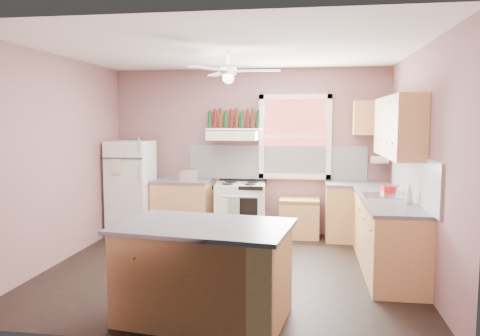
# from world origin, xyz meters

# --- Properties ---
(floor) EXTENTS (4.50, 4.50, 0.00)m
(floor) POSITION_xyz_m (0.00, 0.00, 0.00)
(floor) COLOR black
(floor) RESTS_ON ground
(ceiling) EXTENTS (4.50, 4.50, 0.00)m
(ceiling) POSITION_xyz_m (0.00, 0.00, 2.70)
(ceiling) COLOR white
(ceiling) RESTS_ON ground
(wall_back) EXTENTS (4.50, 0.05, 2.70)m
(wall_back) POSITION_xyz_m (0.00, 2.02, 1.35)
(wall_back) COLOR #7F5758
(wall_back) RESTS_ON ground
(wall_right) EXTENTS (0.05, 4.00, 2.70)m
(wall_right) POSITION_xyz_m (2.27, 0.00, 1.35)
(wall_right) COLOR #7F5758
(wall_right) RESTS_ON ground
(wall_left) EXTENTS (0.05, 4.00, 2.70)m
(wall_left) POSITION_xyz_m (-2.27, 0.00, 1.35)
(wall_left) COLOR #7F5758
(wall_left) RESTS_ON ground
(backsplash_back) EXTENTS (2.90, 0.03, 0.55)m
(backsplash_back) POSITION_xyz_m (0.45, 1.99, 1.18)
(backsplash_back) COLOR white
(backsplash_back) RESTS_ON wall_back
(backsplash_right) EXTENTS (0.03, 2.60, 0.55)m
(backsplash_right) POSITION_xyz_m (2.23, 0.30, 1.18)
(backsplash_right) COLOR white
(backsplash_right) RESTS_ON wall_right
(window_view) EXTENTS (1.00, 0.02, 1.20)m
(window_view) POSITION_xyz_m (0.75, 1.98, 1.60)
(window_view) COLOR maroon
(window_view) RESTS_ON wall_back
(window_frame) EXTENTS (1.16, 0.07, 1.36)m
(window_frame) POSITION_xyz_m (0.75, 1.96, 1.60)
(window_frame) COLOR white
(window_frame) RESTS_ON wall_back
(refrigerator) EXTENTS (0.67, 0.65, 1.53)m
(refrigerator) POSITION_xyz_m (-1.86, 1.53, 0.77)
(refrigerator) COLOR white
(refrigerator) RESTS_ON floor
(base_cabinet_left) EXTENTS (0.90, 0.60, 0.86)m
(base_cabinet_left) POSITION_xyz_m (-1.06, 1.70, 0.43)
(base_cabinet_left) COLOR #BF7F4F
(base_cabinet_left) RESTS_ON floor
(counter_left) EXTENTS (0.92, 0.62, 0.04)m
(counter_left) POSITION_xyz_m (-1.06, 1.70, 0.88)
(counter_left) COLOR #515154
(counter_left) RESTS_ON base_cabinet_left
(toaster) EXTENTS (0.31, 0.22, 0.18)m
(toaster) POSITION_xyz_m (-0.92, 1.59, 0.99)
(toaster) COLOR silver
(toaster) RESTS_ON counter_left
(stove) EXTENTS (0.85, 0.72, 0.86)m
(stove) POSITION_xyz_m (-0.10, 1.70, 0.43)
(stove) COLOR white
(stove) RESTS_ON floor
(range_hood) EXTENTS (0.78, 0.50, 0.14)m
(range_hood) POSITION_xyz_m (-0.23, 1.75, 1.62)
(range_hood) COLOR white
(range_hood) RESTS_ON wall_back
(bottle_shelf) EXTENTS (0.90, 0.26, 0.03)m
(bottle_shelf) POSITION_xyz_m (-0.23, 1.87, 1.72)
(bottle_shelf) COLOR white
(bottle_shelf) RESTS_ON range_hood
(cart) EXTENTS (0.62, 0.42, 0.62)m
(cart) POSITION_xyz_m (0.84, 1.75, 0.31)
(cart) COLOR #BF7F4F
(cart) RESTS_ON floor
(base_cabinet_corner) EXTENTS (1.00, 0.60, 0.86)m
(base_cabinet_corner) POSITION_xyz_m (1.75, 1.70, 0.43)
(base_cabinet_corner) COLOR #BF7F4F
(base_cabinet_corner) RESTS_ON floor
(base_cabinet_right) EXTENTS (0.60, 2.20, 0.86)m
(base_cabinet_right) POSITION_xyz_m (1.95, 0.30, 0.43)
(base_cabinet_right) COLOR #BF7F4F
(base_cabinet_right) RESTS_ON floor
(counter_corner) EXTENTS (1.02, 0.62, 0.04)m
(counter_corner) POSITION_xyz_m (1.75, 1.70, 0.88)
(counter_corner) COLOR #515154
(counter_corner) RESTS_ON base_cabinet_corner
(counter_right) EXTENTS (0.62, 2.22, 0.04)m
(counter_right) POSITION_xyz_m (1.94, 0.30, 0.88)
(counter_right) COLOR #515154
(counter_right) RESTS_ON base_cabinet_right
(sink) EXTENTS (0.55, 0.45, 0.03)m
(sink) POSITION_xyz_m (1.94, 0.50, 0.90)
(sink) COLOR silver
(sink) RESTS_ON counter_right
(faucet) EXTENTS (0.03, 0.03, 0.14)m
(faucet) POSITION_xyz_m (2.10, 0.50, 0.97)
(faucet) COLOR silver
(faucet) RESTS_ON sink
(upper_cabinet_right) EXTENTS (0.33, 1.80, 0.76)m
(upper_cabinet_right) POSITION_xyz_m (2.08, 0.50, 1.78)
(upper_cabinet_right) COLOR #BF7F4F
(upper_cabinet_right) RESTS_ON wall_right
(upper_cabinet_corner) EXTENTS (0.60, 0.33, 0.52)m
(upper_cabinet_corner) POSITION_xyz_m (1.95, 1.83, 1.90)
(upper_cabinet_corner) COLOR #BF7F4F
(upper_cabinet_corner) RESTS_ON wall_back
(paper_towel) EXTENTS (0.26, 0.12, 0.12)m
(paper_towel) POSITION_xyz_m (2.07, 1.86, 1.25)
(paper_towel) COLOR white
(paper_towel) RESTS_ON wall_back
(island) EXTENTS (1.61, 1.14, 0.86)m
(island) POSITION_xyz_m (0.02, -1.46, 0.43)
(island) COLOR #BF7F4F
(island) RESTS_ON floor
(island_top) EXTENTS (1.71, 1.24, 0.04)m
(island_top) POSITION_xyz_m (0.02, -1.46, 0.88)
(island_top) COLOR #515154
(island_top) RESTS_ON island
(ceiling_fan_hub) EXTENTS (0.20, 0.20, 0.08)m
(ceiling_fan_hub) POSITION_xyz_m (0.00, 0.00, 2.45)
(ceiling_fan_hub) COLOR white
(ceiling_fan_hub) RESTS_ON ceiling
(soap_bottle) EXTENTS (0.10, 0.11, 0.23)m
(soap_bottle) POSITION_xyz_m (2.13, -0.06, 1.02)
(soap_bottle) COLOR silver
(soap_bottle) RESTS_ON counter_right
(red_caddy) EXTENTS (0.20, 0.16, 0.10)m
(red_caddy) POSITION_xyz_m (2.04, 0.77, 0.95)
(red_caddy) COLOR red
(red_caddy) RESTS_ON counter_right
(wine_bottles) EXTENTS (0.86, 0.06, 0.31)m
(wine_bottles) POSITION_xyz_m (-0.23, 1.87, 1.88)
(wine_bottles) COLOR #143819
(wine_bottles) RESTS_ON bottle_shelf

